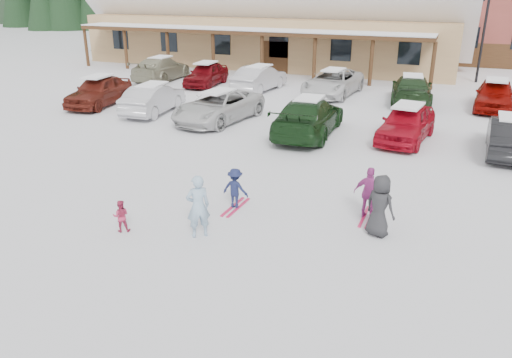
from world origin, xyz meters
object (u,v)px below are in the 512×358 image
at_px(parked_car_5, 510,136).
at_px(toddler_red, 121,216).
at_px(parked_car_2, 218,106).
at_px(parked_car_12, 495,95).
at_px(lamp_post, 484,29).
at_px(parked_car_11, 412,89).
at_px(parked_car_1, 153,99).
at_px(parked_car_4, 407,123).
at_px(child_navy, 235,188).
at_px(parked_car_8, 206,74).
at_px(child_magenta, 369,193).
at_px(parked_car_9, 259,78).
at_px(parked_car_10, 333,82).
at_px(parked_car_7, 161,69).
at_px(parked_car_0, 99,91).
at_px(day_lodge, 274,11).
at_px(bystander_dark, 380,206).
at_px(parked_car_3, 309,117).
at_px(adult_skier, 198,206).

bearing_deg(parked_car_5, toddler_red, 49.28).
distance_m(parked_car_2, parked_car_12, 13.89).
xyz_separation_m(lamp_post, parked_car_11, (-3.32, -7.81, -2.57)).
bearing_deg(parked_car_11, toddler_red, 67.33).
height_order(parked_car_1, parked_car_4, parked_car_4).
distance_m(parked_car_4, parked_car_11, 7.15).
distance_m(child_navy, parked_car_8, 18.41).
distance_m(child_navy, parked_car_2, 9.63).
xyz_separation_m(child_magenta, parked_car_4, (0.13, 7.75, 0.01)).
distance_m(parked_car_9, parked_car_10, 4.34).
xyz_separation_m(parked_car_1, parked_car_11, (11.48, 6.96, 0.02)).
bearing_deg(parked_car_4, parked_car_2, -172.34).
distance_m(parked_car_7, parked_car_12, 19.92).
distance_m(parked_car_7, parked_car_11, 15.91).
relative_size(toddler_red, parked_car_7, 0.16).
bearing_deg(parked_car_0, day_lodge, 74.00).
height_order(parked_car_2, parked_car_11, parked_car_11).
relative_size(parked_car_1, parked_car_11, 0.86).
height_order(parked_car_7, parked_car_12, parked_car_7).
distance_m(parked_car_5, parked_car_9, 14.99).
bearing_deg(lamp_post, child_magenta, -97.41).
height_order(parked_car_8, parked_car_9, parked_car_9).
bearing_deg(bystander_dark, parked_car_1, -10.40).
xyz_separation_m(parked_car_1, parked_car_9, (2.81, 7.03, 0.02)).
distance_m(parked_car_3, parked_car_11, 8.49).
distance_m(adult_skier, parked_car_4, 11.11).
relative_size(parked_car_9, parked_car_11, 0.88).
relative_size(child_magenta, parked_car_5, 0.34).
distance_m(lamp_post, parked_car_5, 15.58).
height_order(parked_car_1, parked_car_11, parked_car_11).
bearing_deg(parked_car_12, adult_skier, -109.17).
height_order(adult_skier, parked_car_8, adult_skier).
distance_m(lamp_post, parked_car_8, 17.52).
bearing_deg(parked_car_8, parked_car_11, -5.15).
bearing_deg(adult_skier, parked_car_4, -151.60).
bearing_deg(parked_car_0, parked_car_1, -12.17).
distance_m(parked_car_4, parked_car_10, 9.00).
xyz_separation_m(child_magenta, parked_car_7, (-16.25, 15.75, 0.03)).
bearing_deg(child_magenta, parked_car_4, -90.64).
relative_size(lamp_post, toddler_red, 6.78).
xyz_separation_m(child_navy, bystander_dark, (4.01, -0.17, 0.22)).
height_order(day_lodge, lamp_post, day_lodge).
xyz_separation_m(bystander_dark, parked_car_12, (3.24, 15.86, -0.05)).
bearing_deg(day_lodge, parked_car_5, -49.33).
relative_size(child_navy, parked_car_7, 0.23).
relative_size(lamp_post, parked_car_10, 1.11).
relative_size(toddler_red, parked_car_11, 0.17).
height_order(parked_car_3, parked_car_11, parked_car_3).
bearing_deg(lamp_post, parked_car_3, -113.25).
height_order(adult_skier, parked_car_1, adult_skier).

